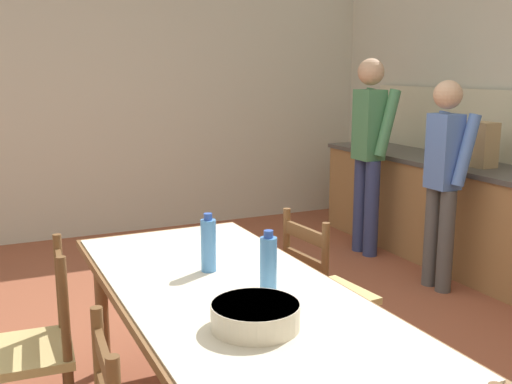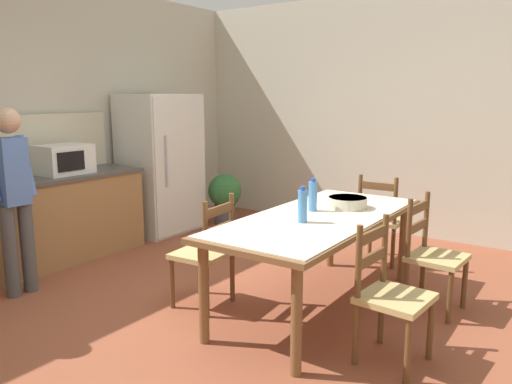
{
  "view_description": "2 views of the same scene",
  "coord_description": "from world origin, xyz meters",
  "px_view_note": "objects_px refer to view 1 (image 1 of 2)",
  "views": [
    {
      "loc": [
        2.84,
        -1.43,
        1.67
      ],
      "look_at": [
        0.06,
        -0.14,
        1.03
      ],
      "focal_mm": 42.0,
      "sensor_mm": 36.0,
      "label": 1
    },
    {
      "loc": [
        -2.72,
        -2.31,
        1.67
      ],
      "look_at": [
        0.25,
        -0.21,
        0.97
      ],
      "focal_mm": 35.0,
      "sensor_mm": 36.0,
      "label": 2
    }
  ],
  "objects_px": {
    "bottle_off_centre": "(268,265)",
    "chair_side_near_left": "(34,349)",
    "bottle_near_centre": "(208,245)",
    "paper_bag": "(481,144)",
    "person_at_sink": "(369,146)",
    "person_at_counter": "(444,174)",
    "dining_table": "(232,307)",
    "serving_bowl": "(255,314)",
    "chair_side_far_left": "(324,295)"
  },
  "relations": [
    {
      "from": "person_at_sink",
      "to": "person_at_counter",
      "type": "relative_size",
      "value": 1.11
    },
    {
      "from": "bottle_off_centre",
      "to": "chair_side_near_left",
      "type": "bearing_deg",
      "value": -123.22
    },
    {
      "from": "paper_bag",
      "to": "person_at_counter",
      "type": "relative_size",
      "value": 0.23
    },
    {
      "from": "dining_table",
      "to": "bottle_off_centre",
      "type": "distance_m",
      "value": 0.25
    },
    {
      "from": "serving_bowl",
      "to": "bottle_near_centre",
      "type": "bearing_deg",
      "value": 174.49
    },
    {
      "from": "chair_side_near_left",
      "to": "serving_bowl",
      "type": "bearing_deg",
      "value": 43.68
    },
    {
      "from": "bottle_off_centre",
      "to": "dining_table",
      "type": "bearing_deg",
      "value": -132.07
    },
    {
      "from": "paper_bag",
      "to": "chair_side_near_left",
      "type": "relative_size",
      "value": 0.4
    },
    {
      "from": "bottle_near_centre",
      "to": "serving_bowl",
      "type": "distance_m",
      "value": 0.65
    },
    {
      "from": "serving_bowl",
      "to": "chair_side_far_left",
      "type": "height_order",
      "value": "chair_side_far_left"
    },
    {
      "from": "dining_table",
      "to": "chair_side_near_left",
      "type": "relative_size",
      "value": 2.36
    },
    {
      "from": "paper_bag",
      "to": "bottle_near_centre",
      "type": "height_order",
      "value": "paper_bag"
    },
    {
      "from": "paper_bag",
      "to": "bottle_near_centre",
      "type": "bearing_deg",
      "value": -67.87
    },
    {
      "from": "dining_table",
      "to": "person_at_sink",
      "type": "xyz_separation_m",
      "value": [
        -2.2,
        2.24,
        0.3
      ]
    },
    {
      "from": "chair_side_near_left",
      "to": "bottle_near_centre",
      "type": "bearing_deg",
      "value": 79.27
    },
    {
      "from": "bottle_off_centre",
      "to": "person_at_counter",
      "type": "height_order",
      "value": "person_at_counter"
    },
    {
      "from": "bottle_near_centre",
      "to": "dining_table",
      "type": "bearing_deg",
      "value": 0.67
    },
    {
      "from": "chair_side_near_left",
      "to": "dining_table",
      "type": "bearing_deg",
      "value": 62.53
    },
    {
      "from": "serving_bowl",
      "to": "chair_side_far_left",
      "type": "distance_m",
      "value": 1.24
    },
    {
      "from": "chair_side_near_left",
      "to": "person_at_sink",
      "type": "bearing_deg",
      "value": 124.18
    },
    {
      "from": "chair_side_far_left",
      "to": "serving_bowl",
      "type": "bearing_deg",
      "value": 131.5
    },
    {
      "from": "paper_bag",
      "to": "chair_side_far_left",
      "type": "relative_size",
      "value": 0.4
    },
    {
      "from": "person_at_counter",
      "to": "chair_side_near_left",
      "type": "bearing_deg",
      "value": -165.91
    },
    {
      "from": "person_at_sink",
      "to": "dining_table",
      "type": "bearing_deg",
      "value": -135.5
    },
    {
      "from": "chair_side_far_left",
      "to": "chair_side_near_left",
      "type": "relative_size",
      "value": 1.0
    },
    {
      "from": "dining_table",
      "to": "bottle_near_centre",
      "type": "bearing_deg",
      "value": -179.33
    },
    {
      "from": "bottle_off_centre",
      "to": "paper_bag",
      "type": "bearing_deg",
      "value": 119.61
    },
    {
      "from": "paper_bag",
      "to": "person_at_sink",
      "type": "distance_m",
      "value": 0.96
    },
    {
      "from": "bottle_off_centre",
      "to": "person_at_counter",
      "type": "xyz_separation_m",
      "value": [
        -1.32,
        2.1,
        0.01
      ]
    },
    {
      "from": "bottle_off_centre",
      "to": "chair_side_far_left",
      "type": "bearing_deg",
      "value": 133.13
    },
    {
      "from": "bottle_near_centre",
      "to": "chair_side_far_left",
      "type": "distance_m",
      "value": 0.9
    },
    {
      "from": "bottle_off_centre",
      "to": "person_at_counter",
      "type": "bearing_deg",
      "value": 122.19
    },
    {
      "from": "dining_table",
      "to": "person_at_sink",
      "type": "bearing_deg",
      "value": 134.5
    },
    {
      "from": "bottle_near_centre",
      "to": "bottle_off_centre",
      "type": "xyz_separation_m",
      "value": [
        0.37,
        0.12,
        0.0
      ]
    },
    {
      "from": "paper_bag",
      "to": "person_at_counter",
      "type": "bearing_deg",
      "value": -72.43
    },
    {
      "from": "chair_side_near_left",
      "to": "person_at_sink",
      "type": "height_order",
      "value": "person_at_sink"
    },
    {
      "from": "bottle_near_centre",
      "to": "serving_bowl",
      "type": "relative_size",
      "value": 0.84
    },
    {
      "from": "chair_side_far_left",
      "to": "bottle_near_centre",
      "type": "bearing_deg",
      "value": 101.16
    },
    {
      "from": "bottle_near_centre",
      "to": "chair_side_near_left",
      "type": "height_order",
      "value": "bottle_near_centre"
    },
    {
      "from": "bottle_off_centre",
      "to": "serving_bowl",
      "type": "relative_size",
      "value": 0.84
    },
    {
      "from": "person_at_counter",
      "to": "serving_bowl",
      "type": "bearing_deg",
      "value": -145.11
    },
    {
      "from": "dining_table",
      "to": "bottle_near_centre",
      "type": "xyz_separation_m",
      "value": [
        -0.27,
        -0.0,
        0.2
      ]
    },
    {
      "from": "paper_bag",
      "to": "serving_bowl",
      "type": "distance_m",
      "value": 3.31
    },
    {
      "from": "chair_side_near_left",
      "to": "person_at_counter",
      "type": "relative_size",
      "value": 0.57
    },
    {
      "from": "paper_bag",
      "to": "bottle_near_centre",
      "type": "relative_size",
      "value": 1.33
    },
    {
      "from": "paper_bag",
      "to": "chair_side_far_left",
      "type": "bearing_deg",
      "value": -65.75
    },
    {
      "from": "chair_side_near_left",
      "to": "person_at_counter",
      "type": "distance_m",
      "value": 3.1
    },
    {
      "from": "dining_table",
      "to": "bottle_off_centre",
      "type": "bearing_deg",
      "value": 47.93
    },
    {
      "from": "chair_side_near_left",
      "to": "bottle_off_centre",
      "type": "bearing_deg",
      "value": 60.97
    },
    {
      "from": "serving_bowl",
      "to": "person_at_counter",
      "type": "bearing_deg",
      "value": 124.89
    }
  ]
}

